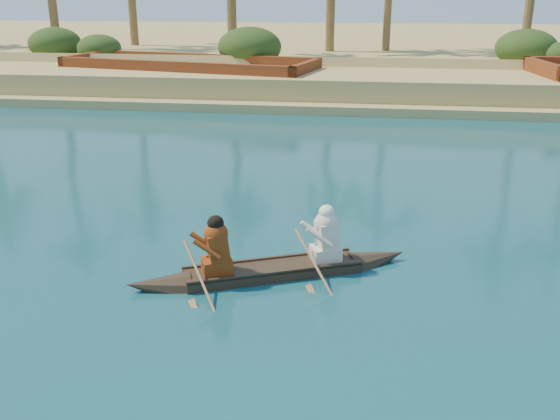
# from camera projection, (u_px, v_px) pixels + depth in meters

# --- Properties ---
(sandy_embankment) EXTENTS (150.00, 51.00, 1.50)m
(sandy_embankment) POSITION_uv_depth(u_px,v_px,m) (326.00, 49.00, 49.15)
(sandy_embankment) COLOR tan
(sandy_embankment) RESTS_ON ground
(shrub_cluster) EXTENTS (100.00, 6.00, 2.40)m
(shrub_cluster) POSITION_uv_depth(u_px,v_px,m) (306.00, 61.00, 34.57)
(shrub_cluster) COLOR #263C15
(shrub_cluster) RESTS_ON ground
(canoe) EXTENTS (5.08, 2.78, 1.45)m
(canoe) POSITION_uv_depth(u_px,v_px,m) (273.00, 261.00, 11.31)
(canoe) COLOR #2F221A
(canoe) RESTS_ON ground
(barge_mid) EXTENTS (13.15, 6.70, 2.09)m
(barge_mid) POSITION_uv_depth(u_px,v_px,m) (190.00, 79.00, 31.26)
(barge_mid) COLOR maroon
(barge_mid) RESTS_ON ground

